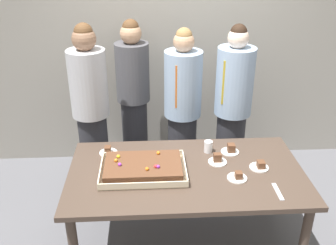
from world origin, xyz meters
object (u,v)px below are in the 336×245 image
party_table (186,180)px  sheet_cake (143,168)px  person_green_shirt_behind (91,113)px  drink_cup_nearest (208,147)px  person_serving_front (232,110)px  plated_slice_center_front (231,150)px  plated_slice_near_right (217,160)px  plated_slice_far_left (238,177)px  person_far_right_suit (134,98)px  plated_slice_far_right (108,151)px  person_striped_tie_right (183,111)px  cake_server_utensil (278,192)px  plated_slice_near_left (260,166)px

party_table → sheet_cake: 0.36m
party_table → person_green_shirt_behind: person_green_shirt_behind is taller
drink_cup_nearest → person_serving_front: 0.65m
plated_slice_center_front → plated_slice_near_right: bearing=-132.7°
person_serving_front → drink_cup_nearest: bearing=16.1°
plated_slice_far_left → person_green_shirt_behind: size_ratio=0.09×
person_green_shirt_behind → person_far_right_suit: 0.55m
plated_slice_near_right → drink_cup_nearest: bearing=106.2°
plated_slice_far_left → person_far_right_suit: (-0.81, 1.33, 0.10)m
person_serving_front → person_far_right_suit: bearing=-64.8°
plated_slice_far_left → plated_slice_far_right: plated_slice_far_right is taller
plated_slice_center_front → person_far_right_suit: person_far_right_suit is taller
person_striped_tie_right → person_far_right_suit: size_ratio=0.98×
cake_server_utensil → person_striped_tie_right: (-0.57, 1.23, 0.09)m
plated_slice_center_front → drink_cup_nearest: drink_cup_nearest is taller
plated_slice_near_left → cake_server_utensil: plated_slice_near_left is taller
plated_slice_center_front → person_striped_tie_right: bearing=117.6°
sheet_cake → plated_slice_far_right: size_ratio=4.37×
person_far_right_suit → cake_server_utensil: bearing=30.3°
person_green_shirt_behind → plated_slice_near_right: bearing=26.2°
plated_slice_near_left → person_far_right_suit: bearing=130.3°
person_green_shirt_behind → sheet_cake: bearing=-0.0°
plated_slice_far_right → person_serving_front: 1.28m
drink_cup_nearest → person_serving_front: (0.32, 0.56, 0.07)m
person_green_shirt_behind → plated_slice_near_left: bearing=29.3°
plated_slice_near_left → person_serving_front: person_serving_front is taller
party_table → plated_slice_far_right: bearing=154.2°
plated_slice_far_left → person_serving_front: bearing=80.8°
party_table → plated_slice_near_right: plated_slice_near_right is taller
plated_slice_far_right → sheet_cake: bearing=-46.4°
party_table → plated_slice_near_left: size_ratio=12.18×
plated_slice_far_right → plated_slice_far_left: bearing=-23.3°
cake_server_utensil → person_serving_front: person_serving_front is taller
person_striped_tie_right → plated_slice_far_right: bearing=-25.1°
party_table → cake_server_utensil: cake_server_utensil is taller
sheet_cake → plated_slice_far_right: 0.43m
plated_slice_far_right → party_table: bearing=-25.8°
plated_slice_near_right → person_serving_front: bearing=69.8°
party_table → plated_slice_near_left: 0.59m
plated_slice_near_left → cake_server_utensil: (0.04, -0.32, -0.02)m
party_table → person_far_right_suit: 1.29m
plated_slice_near_right → cake_server_utensil: size_ratio=0.75×
person_far_right_suit → plated_slice_far_left: bearing=26.6°
plated_slice_center_front → drink_cup_nearest: 0.19m
person_striped_tie_right → person_serving_front: bearing=103.4°
party_table → plated_slice_near_right: 0.30m
sheet_cake → plated_slice_far_right: (-0.29, 0.31, -0.02)m
plated_slice_far_left → cake_server_utensil: size_ratio=0.75×
person_serving_front → plated_slice_far_right: bearing=-19.5°
plated_slice_near_right → party_table: bearing=-157.3°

